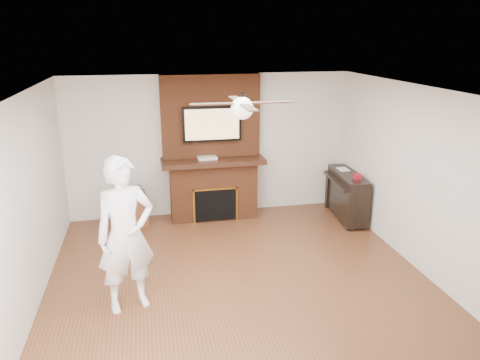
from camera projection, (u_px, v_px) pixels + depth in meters
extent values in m
cube|color=#512C18|center=(242.00, 292.00, 6.13)|extent=(5.36, 5.86, 0.18)
cube|color=white|center=(242.00, 85.00, 5.32)|extent=(5.36, 5.86, 0.18)
cube|color=beige|center=(210.00, 144.00, 8.38)|extent=(5.36, 0.18, 2.50)
cube|color=beige|center=(331.00, 335.00, 3.07)|extent=(5.36, 0.18, 2.50)
cube|color=beige|center=(16.00, 211.00, 5.23)|extent=(0.18, 5.86, 2.50)
cube|color=beige|center=(432.00, 183.00, 6.22)|extent=(0.18, 5.86, 2.50)
cube|color=brown|center=(213.00, 190.00, 8.29)|extent=(1.50, 0.50, 1.00)
cube|color=black|center=(213.00, 161.00, 8.10)|extent=(1.78, 0.64, 0.08)
cube|color=brown|center=(211.00, 116.00, 8.04)|extent=(1.70, 0.20, 1.42)
cube|color=black|center=(215.00, 205.00, 8.11)|extent=(0.70, 0.06, 0.55)
cube|color=#BF8C2D|center=(215.00, 189.00, 8.01)|extent=(0.78, 0.02, 0.03)
cube|color=#BF8C2D|center=(194.00, 207.00, 8.03)|extent=(0.03, 0.02, 0.61)
cube|color=#BF8C2D|center=(237.00, 204.00, 8.17)|extent=(0.03, 0.02, 0.61)
cube|color=black|center=(212.00, 124.00, 7.94)|extent=(1.00, 0.07, 0.60)
cube|color=tan|center=(212.00, 124.00, 7.90)|extent=(0.92, 0.01, 0.52)
cylinder|color=black|center=(242.00, 99.00, 5.37)|extent=(0.04, 0.04, 0.14)
sphere|color=white|center=(242.00, 108.00, 5.40)|extent=(0.26, 0.26, 0.26)
cube|color=black|center=(270.00, 102.00, 5.45)|extent=(0.55, 0.11, 0.01)
cube|color=black|center=(237.00, 99.00, 5.70)|extent=(0.11, 0.55, 0.01)
cube|color=black|center=(214.00, 104.00, 5.32)|extent=(0.55, 0.11, 0.01)
cube|color=black|center=(248.00, 107.00, 5.08)|extent=(0.11, 0.55, 0.01)
imported|color=white|center=(126.00, 235.00, 5.38)|extent=(0.79, 0.64, 1.86)
cube|color=brown|center=(131.00, 209.00, 8.06)|extent=(0.60, 0.60, 0.52)
cube|color=#2E2E31|center=(129.00, 192.00, 7.97)|extent=(0.45, 0.38, 0.10)
cube|color=black|center=(347.00, 195.00, 8.24)|extent=(0.49, 1.29, 0.78)
cube|color=black|center=(353.00, 212.00, 7.72)|extent=(0.06, 0.10, 0.68)
cube|color=black|center=(328.00, 190.00, 8.77)|extent=(0.06, 0.10, 0.68)
cube|color=black|center=(337.00, 181.00, 8.12)|extent=(0.25, 1.17, 0.05)
cube|color=silver|center=(343.00, 169.00, 8.35)|extent=(0.17, 0.24, 0.01)
cube|color=maroon|center=(357.00, 177.00, 7.79)|extent=(0.12, 0.12, 0.09)
cube|color=silver|center=(207.00, 158.00, 8.04)|extent=(0.34, 0.21, 0.05)
cylinder|color=red|center=(210.00, 216.00, 8.30)|extent=(0.07, 0.07, 0.12)
cylinder|color=#38702D|center=(212.00, 217.00, 8.29)|extent=(0.06, 0.06, 0.08)
cylinder|color=#FBE9C8|center=(217.00, 217.00, 8.27)|extent=(0.08, 0.08, 0.10)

